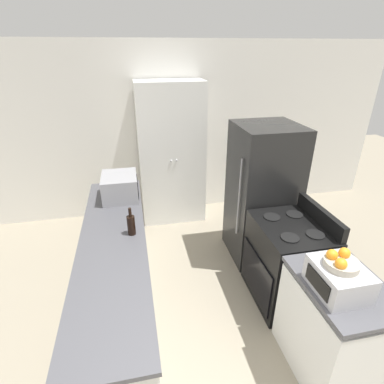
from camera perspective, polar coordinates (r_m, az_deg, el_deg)
wall_back at (r=4.71m, az=-4.12°, el=11.26°), size 7.00×0.06×2.60m
counter_left at (r=3.13m, az=-13.94°, el=-15.85°), size 0.60×2.65×0.90m
counter_right at (r=2.89m, az=25.08°, el=-22.39°), size 0.60×0.79×0.90m
pantry_cabinet at (r=4.49m, az=-3.95°, el=7.12°), size 0.96×0.53×2.09m
stove at (r=3.36m, az=17.51°, el=-12.57°), size 0.66×0.79×1.06m
refrigerator at (r=3.77m, az=13.13°, el=-0.42°), size 0.74×0.74×1.71m
microwave at (r=3.53m, az=-13.53°, el=1.01°), size 0.40×0.46×0.28m
wine_bottle at (r=2.84m, az=-11.51°, el=-6.09°), size 0.07×0.07×0.27m
toaster_oven at (r=2.43m, az=26.10°, el=-14.64°), size 0.33×0.38×0.21m
fruit_bowl at (r=2.35m, az=26.45°, el=-11.74°), size 0.24×0.24×0.11m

